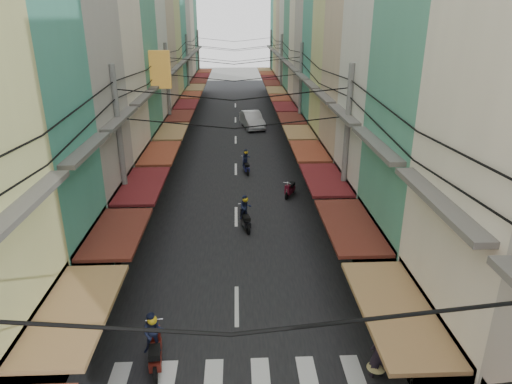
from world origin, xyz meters
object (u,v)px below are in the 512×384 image
object	(u,v)px
white_car	(252,128)
traffic_sign	(372,230)
bicycle	(416,272)
market_umbrella	(420,262)

from	to	relation	value
white_car	traffic_sign	xyz separation A→B (m)	(3.75, -26.90, 2.21)
white_car	bicycle	distance (m)	27.13
bicycle	traffic_sign	xyz separation A→B (m)	(-2.17, -0.43, 2.21)
white_car	traffic_sign	world-z (taller)	traffic_sign
white_car	bicycle	size ratio (longest dim) A/B	3.25
bicycle	white_car	bearing A→B (deg)	-6.60
white_car	traffic_sign	bearing A→B (deg)	-92.27
market_umbrella	traffic_sign	size ratio (longest dim) A/B	0.75
bicycle	traffic_sign	world-z (taller)	traffic_sign
bicycle	market_umbrella	size ratio (longest dim) A/B	0.73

